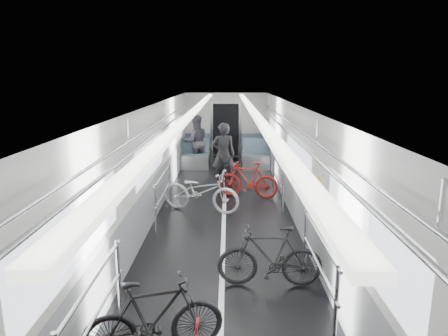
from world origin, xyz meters
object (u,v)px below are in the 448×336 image
Objects in this scene: bike_left_mid at (154,318)px; person_standing at (223,155)px; bike_right_far at (248,180)px; bike_aisle at (228,169)px; person_seated at (196,142)px; bike_left_far at (201,191)px; bike_right_near at (270,256)px.

person_standing is at bearing -22.39° from bike_left_mid.
person_standing reaches higher than bike_right_far.
person_standing reaches higher than bike_left_mid.
bike_aisle is 0.42m from person_standing.
person_seated reaches higher than bike_aisle.
bike_aisle is (0.62, 2.04, 0.03)m from bike_left_far.
bike_left_mid is 0.87× the size of person_seated.
person_seated reaches higher than bike_right_near.
person_seated is at bearing -74.25° from person_standing.
bike_right_near is (1.38, 1.53, -0.00)m from bike_left_mid.
bike_aisle is (0.79, 6.84, 0.04)m from bike_left_mid.
bike_left_far is at bearing -31.04° from bike_right_far.
person_standing is 1.02× the size of person_seated.
bike_left_far is 2.13m from bike_aisle.
person_seated is at bearing -141.09° from bike_right_far.
bike_aisle is at bearing 98.61° from person_seated.
bike_left_far is 1.19× the size of bike_right_far.
bike_left_far reaches higher than bike_left_mid.
bike_right_near is 0.86× the size of person_seated.
bike_right_far is 3.76m from person_seated.
bike_left_mid reaches higher than bike_right_near.
bike_right_near is 7.96m from person_seated.
person_standing is (0.65, 6.94, 0.43)m from bike_left_mid.
person_seated is (-0.47, 4.50, 0.40)m from bike_left_far.
bike_left_far reaches higher than bike_right_near.
bike_left_far is 1.57m from bike_right_far.
bike_right_near is at bearing 87.04° from person_seated.
person_seated reaches higher than bike_left_mid.
bike_right_near is 1.00× the size of bike_right_far.
bike_left_mid is 0.86× the size of person_standing.
bike_aisle reaches higher than bike_right_far.
bike_aisle is at bearing -138.12° from bike_right_far.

